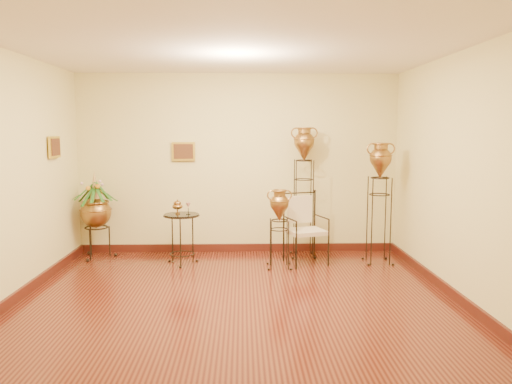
{
  "coord_description": "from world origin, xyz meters",
  "views": [
    {
      "loc": [
        0.07,
        -5.35,
        1.9
      ],
      "look_at": [
        0.25,
        1.3,
        1.1
      ],
      "focal_mm": 35.0,
      "sensor_mm": 36.0,
      "label": 1
    }
  ],
  "objects_px": {
    "amphora_tall": "(304,190)",
    "amphora_mid": "(379,202)",
    "side_table": "(182,238)",
    "planter_urn": "(96,209)",
    "armchair": "(306,229)"
  },
  "relations": [
    {
      "from": "armchair",
      "to": "side_table",
      "type": "distance_m",
      "value": 1.8
    },
    {
      "from": "side_table",
      "to": "amphora_mid",
      "type": "bearing_deg",
      "value": 0.05
    },
    {
      "from": "amphora_tall",
      "to": "amphora_mid",
      "type": "distance_m",
      "value": 1.13
    },
    {
      "from": "amphora_tall",
      "to": "armchair",
      "type": "relative_size",
      "value": 1.94
    },
    {
      "from": "amphora_mid",
      "to": "amphora_tall",
      "type": "bearing_deg",
      "value": 158.44
    },
    {
      "from": "amphora_tall",
      "to": "amphora_mid",
      "type": "xyz_separation_m",
      "value": [
        1.05,
        -0.41,
        -0.12
      ]
    },
    {
      "from": "armchair",
      "to": "planter_urn",
      "type": "bearing_deg",
      "value": 154.42
    },
    {
      "from": "planter_urn",
      "to": "armchair",
      "type": "xyz_separation_m",
      "value": [
        3.13,
        -0.44,
        -0.24
      ]
    },
    {
      "from": "amphora_mid",
      "to": "side_table",
      "type": "relative_size",
      "value": 1.92
    },
    {
      "from": "amphora_mid",
      "to": "side_table",
      "type": "xyz_separation_m",
      "value": [
        -2.86,
        -0.0,
        -0.51
      ]
    },
    {
      "from": "planter_urn",
      "to": "side_table",
      "type": "height_order",
      "value": "planter_urn"
    },
    {
      "from": "planter_urn",
      "to": "armchair",
      "type": "relative_size",
      "value": 1.31
    },
    {
      "from": "amphora_tall",
      "to": "planter_urn",
      "type": "xyz_separation_m",
      "value": [
        -3.15,
        -0.0,
        -0.27
      ]
    },
    {
      "from": "amphora_mid",
      "to": "side_table",
      "type": "height_order",
      "value": "amphora_mid"
    },
    {
      "from": "amphora_tall",
      "to": "armchair",
      "type": "height_order",
      "value": "amphora_tall"
    }
  ]
}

